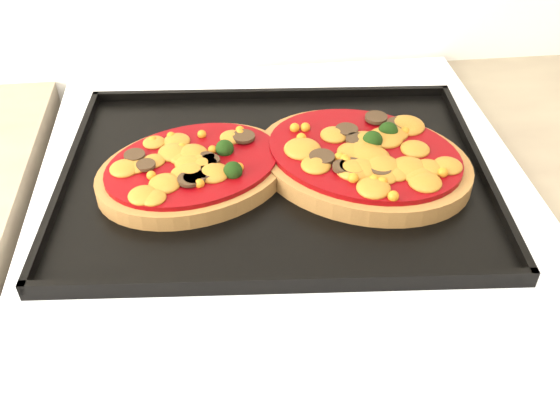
{
  "coord_description": "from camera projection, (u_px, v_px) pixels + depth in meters",
  "views": [
    {
      "loc": [
        -0.05,
        1.11,
        1.36
      ],
      "look_at": [
        0.01,
        1.65,
        0.92
      ],
      "focal_mm": 40.0,
      "sensor_mm": 36.0,
      "label": 1
    }
  ],
  "objects": [
    {
      "name": "stove",
      "position": [
        283.0,
        397.0,
        1.03
      ],
      "size": [
        0.6,
        0.6,
        0.91
      ],
      "primitive_type": "cube",
      "color": "white",
      "rests_on": "floor"
    },
    {
      "name": "baking_tray",
      "position": [
        275.0,
        172.0,
        0.74
      ],
      "size": [
        0.53,
        0.41,
        0.02
      ],
      "primitive_type": "cube",
      "rotation": [
        0.0,
        0.0,
        -0.08
      ],
      "color": "black",
      "rests_on": "stove"
    },
    {
      "name": "pizza_left",
      "position": [
        194.0,
        168.0,
        0.72
      ],
      "size": [
        0.27,
        0.24,
        0.03
      ],
      "primitive_type": null,
      "rotation": [
        0.0,
        0.0,
        0.35
      ],
      "color": "#A76E39",
      "rests_on": "baking_tray"
    },
    {
      "name": "pizza_right",
      "position": [
        363.0,
        158.0,
        0.73
      ],
      "size": [
        0.32,
        0.3,
        0.04
      ],
      "primitive_type": null,
      "rotation": [
        0.0,
        0.0,
        -0.54
      ],
      "color": "#A76E39",
      "rests_on": "baking_tray"
    }
  ]
}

